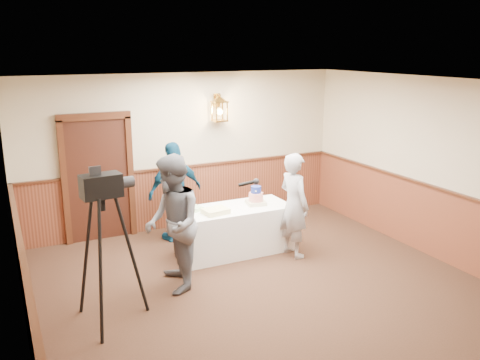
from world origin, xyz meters
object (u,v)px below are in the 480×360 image
object	(u,v)px
sheet_cake_yellow	(216,211)
tv_camera_rig	(106,258)
sheet_cake_green	(193,209)
interviewer	(173,224)
tiered_cake	(256,197)
display_table	(235,230)
baker	(294,205)
assistant_p	(175,192)

from	to	relation	value
sheet_cake_yellow	tv_camera_rig	bearing A→B (deg)	-148.46
sheet_cake_yellow	tv_camera_rig	xyz separation A→B (m)	(-1.90, -1.16, 0.04)
sheet_cake_green	interviewer	xyz separation A→B (m)	(-0.65, -0.94, 0.16)
sheet_cake_green	tiered_cake	bearing A→B (deg)	-6.58
display_table	interviewer	bearing A→B (deg)	-147.89
display_table	tv_camera_rig	distance (m)	2.68
display_table	baker	bearing A→B (deg)	-34.17
tiered_cake	baker	world-z (taller)	baker
display_table	baker	xyz separation A→B (m)	(0.78, -0.53, 0.46)
sheet_cake_yellow	sheet_cake_green	size ratio (longest dim) A/B	1.43
sheet_cake_green	assistant_p	xyz separation A→B (m)	(-0.01, 0.82, 0.07)
sheet_cake_yellow	baker	world-z (taller)	baker
sheet_cake_green	baker	xyz separation A→B (m)	(1.43, -0.65, 0.05)
sheet_cake_yellow	tiered_cake	bearing A→B (deg)	11.11
display_table	tiered_cake	size ratio (longest dim) A/B	5.25
sheet_cake_green	baker	distance (m)	1.58
interviewer	baker	distance (m)	2.11
tiered_cake	baker	distance (m)	0.66
interviewer	tv_camera_rig	bearing A→B (deg)	-52.86
baker	tv_camera_rig	bearing A→B (deg)	97.28
sheet_cake_green	baker	world-z (taller)	baker
tv_camera_rig	display_table	bearing A→B (deg)	23.09
display_table	tv_camera_rig	bearing A→B (deg)	-150.15
sheet_cake_yellow	sheet_cake_green	distance (m)	0.38
baker	sheet_cake_yellow	bearing A→B (deg)	65.00
display_table	sheet_cake_green	bearing A→B (deg)	169.33
sheet_cake_green	interviewer	size ratio (longest dim) A/B	0.14
sheet_cake_yellow	interviewer	bearing A→B (deg)	-143.73
display_table	tiered_cake	world-z (taller)	tiered_cake
tiered_cake	tv_camera_rig	bearing A→B (deg)	-153.79
display_table	assistant_p	xyz separation A→B (m)	(-0.67, 0.95, 0.48)
tiered_cake	assistant_p	distance (m)	1.41
sheet_cake_green	interviewer	distance (m)	1.16
interviewer	tiered_cake	bearing A→B (deg)	126.38
assistant_p	tiered_cake	bearing A→B (deg)	126.03
display_table	tiered_cake	xyz separation A→B (m)	(0.39, 0.00, 0.49)
display_table	interviewer	distance (m)	1.64
sheet_cake_yellow	assistant_p	bearing A→B (deg)	104.01
baker	assistant_p	distance (m)	2.07
interviewer	baker	world-z (taller)	interviewer
sheet_cake_green	assistant_p	distance (m)	0.83
baker	tv_camera_rig	world-z (taller)	tv_camera_rig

